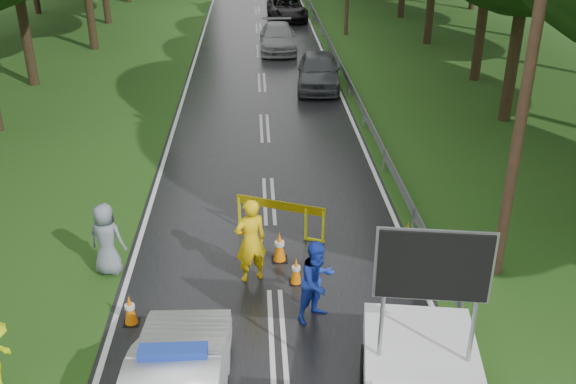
{
  "coord_description": "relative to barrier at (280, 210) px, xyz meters",
  "views": [
    {
      "loc": [
        -0.34,
        -10.4,
        8.22
      ],
      "look_at": [
        0.43,
        3.87,
        1.3
      ],
      "focal_mm": 40.0,
      "sensor_mm": 36.0,
      "label": 1
    }
  ],
  "objects": [
    {
      "name": "utility_pole_near",
      "position": [
        4.96,
        -2.0,
        4.32
      ],
      "size": [
        1.4,
        0.24,
        10.0
      ],
      "color": "#3F291D",
      "rests_on": "ground"
    },
    {
      "name": "cone_far",
      "position": [
        -0.08,
        -1.22,
        -0.36
      ],
      "size": [
        0.37,
        0.37,
        0.79
      ],
      "color": "black",
      "rests_on": "ground"
    },
    {
      "name": "cone_right",
      "position": [
        3.11,
        -0.76,
        -0.4
      ],
      "size": [
        0.33,
        0.33,
        0.71
      ],
      "color": "black",
      "rests_on": "ground"
    },
    {
      "name": "civilian",
      "position": [
        0.61,
        -3.5,
        0.16
      ],
      "size": [
        1.11,
        1.08,
        1.81
      ],
      "primitive_type": "imported",
      "rotation": [
        0.0,
        0.0,
        0.66
      ],
      "color": "#1B36B5",
      "rests_on": "ground"
    },
    {
      "name": "officer",
      "position": [
        -0.75,
        -2.0,
        0.28
      ],
      "size": [
        0.87,
        0.73,
        2.04
      ],
      "primitive_type": "imported",
      "rotation": [
        0.0,
        0.0,
        3.53
      ],
      "color": "yellow",
      "rests_on": "ground"
    },
    {
      "name": "guardrail",
      "position": [
        3.46,
        25.67,
        -0.19
      ],
      "size": [
        0.12,
        60.06,
        0.7
      ],
      "color": "gray",
      "rests_on": "ground"
    },
    {
      "name": "queue_car_first",
      "position": [
        2.25,
        13.14,
        0.03
      ],
      "size": [
        2.23,
        4.68,
        1.55
      ],
      "primitive_type": "imported",
      "rotation": [
        0.0,
        0.0,
        -0.09
      ],
      "color": "#44474C",
      "rests_on": "ground"
    },
    {
      "name": "ground",
      "position": [
        -0.24,
        -4.0,
        -0.74
      ],
      "size": [
        160.0,
        160.0,
        0.0
      ],
      "primitive_type": "plane",
      "color": "#1E4714",
      "rests_on": "ground"
    },
    {
      "name": "queue_car_second",
      "position": [
        0.74,
        20.22,
        -0.05
      ],
      "size": [
        1.95,
        4.75,
        1.38
      ],
      "primitive_type": "imported",
      "rotation": [
        0.0,
        0.0,
        -0.0
      ],
      "color": "gray",
      "rests_on": "ground"
    },
    {
      "name": "bystander_right",
      "position": [
        -4.04,
        -1.5,
        0.13
      ],
      "size": [
        0.97,
        0.75,
        1.75
      ],
      "primitive_type": "imported",
      "rotation": [
        0.0,
        0.0,
        2.89
      ],
      "color": "slate",
      "rests_on": "ground"
    },
    {
      "name": "road",
      "position": [
        -0.24,
        26.0,
        -0.73
      ],
      "size": [
        7.0,
        140.0,
        0.02
      ],
      "primitive_type": "cube",
      "color": "black",
      "rests_on": "ground"
    },
    {
      "name": "queue_car_third",
      "position": [
        1.7,
        28.78,
        -0.05
      ],
      "size": [
        2.64,
        5.14,
        1.39
      ],
      "primitive_type": "imported",
      "rotation": [
        0.0,
        0.0,
        0.07
      ],
      "color": "black",
      "rests_on": "ground"
    },
    {
      "name": "barrier",
      "position": [
        0.0,
        0.0,
        0.0
      ],
      "size": [
        2.2,
        0.97,
        0.98
      ],
      "rotation": [
        0.0,
        0.0,
        -0.4
      ],
      "color": "#D8D80B",
      "rests_on": "ground"
    },
    {
      "name": "cone_left_mid",
      "position": [
        -3.23,
        -3.5,
        -0.4
      ],
      "size": [
        0.33,
        0.33,
        0.7
      ],
      "color": "black",
      "rests_on": "ground"
    },
    {
      "name": "cone_center",
      "position": [
        0.26,
        -2.21,
        -0.42
      ],
      "size": [
        0.32,
        0.32,
        0.67
      ],
      "color": "black",
      "rests_on": "ground"
    }
  ]
}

